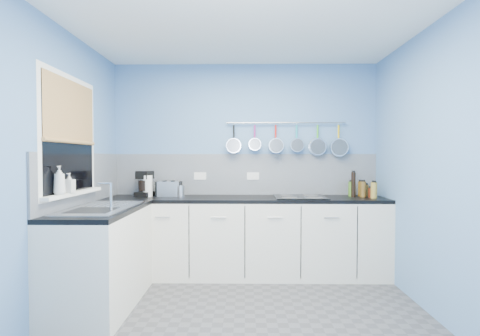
{
  "coord_description": "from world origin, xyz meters",
  "views": [
    {
      "loc": [
        -0.0,
        -2.87,
        1.36
      ],
      "look_at": [
        -0.05,
        0.75,
        1.25
      ],
      "focal_mm": 26.55,
      "sensor_mm": 36.0,
      "label": 1
    }
  ],
  "objects_px": {
    "soap_bottle_a": "(59,180)",
    "coffee_maker": "(144,184)",
    "toaster": "(169,189)",
    "canister": "(181,191)",
    "hob": "(300,197)",
    "soap_bottle_b": "(69,183)",
    "paper_towel": "(148,186)"
  },
  "relations": [
    {
      "from": "paper_towel",
      "to": "hob",
      "type": "relative_size",
      "value": 0.43
    },
    {
      "from": "toaster",
      "to": "paper_towel",
      "type": "bearing_deg",
      "value": -165.09
    },
    {
      "from": "soap_bottle_b",
      "to": "hob",
      "type": "bearing_deg",
      "value": 24.67
    },
    {
      "from": "soap_bottle_a",
      "to": "canister",
      "type": "xyz_separation_m",
      "value": [
        0.78,
        1.23,
        -0.2
      ]
    },
    {
      "from": "toaster",
      "to": "canister",
      "type": "xyz_separation_m",
      "value": [
        0.15,
        -0.05,
        -0.02
      ]
    },
    {
      "from": "soap_bottle_a",
      "to": "canister",
      "type": "height_order",
      "value": "soap_bottle_a"
    },
    {
      "from": "soap_bottle_b",
      "to": "hob",
      "type": "distance_m",
      "value": 2.39
    },
    {
      "from": "canister",
      "to": "paper_towel",
      "type": "bearing_deg",
      "value": -179.06
    },
    {
      "from": "canister",
      "to": "soap_bottle_b",
      "type": "bearing_deg",
      "value": -126.24
    },
    {
      "from": "coffee_maker",
      "to": "hob",
      "type": "xyz_separation_m",
      "value": [
        1.81,
        -0.09,
        -0.14
      ]
    },
    {
      "from": "coffee_maker",
      "to": "hob",
      "type": "height_order",
      "value": "coffee_maker"
    },
    {
      "from": "coffee_maker",
      "to": "paper_towel",
      "type": "bearing_deg",
      "value": -9.22
    },
    {
      "from": "coffee_maker",
      "to": "canister",
      "type": "relative_size",
      "value": 2.26
    },
    {
      "from": "soap_bottle_a",
      "to": "paper_towel",
      "type": "relative_size",
      "value": 0.96
    },
    {
      "from": "toaster",
      "to": "hob",
      "type": "xyz_separation_m",
      "value": [
        1.53,
        -0.12,
        -0.08
      ]
    },
    {
      "from": "toaster",
      "to": "canister",
      "type": "height_order",
      "value": "toaster"
    },
    {
      "from": "hob",
      "to": "soap_bottle_b",
      "type": "bearing_deg",
      "value": -155.33
    },
    {
      "from": "soap_bottle_b",
      "to": "hob",
      "type": "xyz_separation_m",
      "value": [
        2.16,
        0.99,
        -0.23
      ]
    },
    {
      "from": "hob",
      "to": "coffee_maker",
      "type": "bearing_deg",
      "value": 177.29
    },
    {
      "from": "soap_bottle_a",
      "to": "canister",
      "type": "distance_m",
      "value": 1.47
    },
    {
      "from": "paper_towel",
      "to": "coffee_maker",
      "type": "distance_m",
      "value": 0.05
    },
    {
      "from": "soap_bottle_a",
      "to": "hob",
      "type": "distance_m",
      "value": 2.47
    },
    {
      "from": "soap_bottle_a",
      "to": "toaster",
      "type": "distance_m",
      "value": 1.44
    },
    {
      "from": "hob",
      "to": "canister",
      "type": "bearing_deg",
      "value": 177.09
    },
    {
      "from": "soap_bottle_b",
      "to": "hob",
      "type": "relative_size",
      "value": 0.3
    },
    {
      "from": "coffee_maker",
      "to": "canister",
      "type": "distance_m",
      "value": 0.44
    },
    {
      "from": "canister",
      "to": "coffee_maker",
      "type": "bearing_deg",
      "value": 177.93
    },
    {
      "from": "coffee_maker",
      "to": "toaster",
      "type": "relative_size",
      "value": 1.1
    },
    {
      "from": "soap_bottle_a",
      "to": "hob",
      "type": "height_order",
      "value": "soap_bottle_a"
    },
    {
      "from": "soap_bottle_b",
      "to": "toaster",
      "type": "xyz_separation_m",
      "value": [
        0.63,
        1.11,
        -0.15
      ]
    },
    {
      "from": "canister",
      "to": "hob",
      "type": "relative_size",
      "value": 0.23
    },
    {
      "from": "soap_bottle_a",
      "to": "coffee_maker",
      "type": "bearing_deg",
      "value": 74.3
    }
  ]
}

